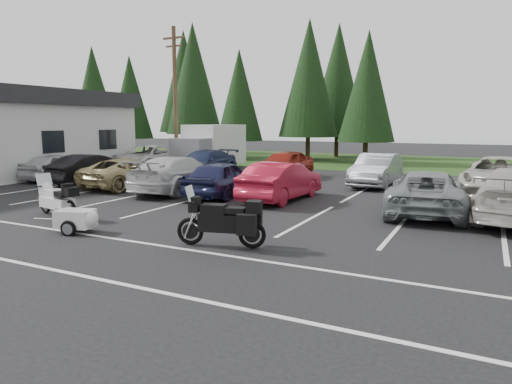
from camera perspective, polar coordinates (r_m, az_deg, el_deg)
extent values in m
plane|color=black|center=(14.91, -6.45, -3.06)|extent=(120.00, 120.00, 0.00)
cube|color=#1C3611|center=(37.19, 14.30, 3.73)|extent=(80.00, 16.00, 0.01)
cube|color=slate|center=(67.38, 23.49, 5.35)|extent=(70.00, 50.00, 0.02)
cylinder|color=#473321|center=(30.22, -10.05, 11.33)|extent=(0.26, 0.26, 9.00)
cube|color=#473321|center=(30.64, -10.25, 18.44)|extent=(1.60, 0.12, 0.12)
cube|color=#473321|center=(30.56, -10.22, 17.52)|extent=(1.20, 0.10, 0.10)
cube|color=silver|center=(16.59, -2.66, -1.82)|extent=(32.00, 16.00, 0.01)
cylinder|color=#332316|center=(50.06, -19.35, 6.13)|extent=(0.36, 0.36, 2.50)
cone|color=black|center=(50.13, -19.63, 11.83)|extent=(4.58, 4.58, 8.84)
cylinder|color=#332316|center=(44.96, -15.19, 5.87)|extent=(0.36, 0.36, 2.16)
cone|color=black|center=(44.98, -15.41, 11.37)|extent=(3.96, 3.96, 7.65)
cylinder|color=#332316|center=(42.49, -7.68, 6.37)|extent=(0.36, 0.36, 2.78)
cone|color=black|center=(42.64, -7.84, 13.86)|extent=(5.10, 5.10, 9.86)
cylinder|color=#332316|center=(38.42, -2.06, 5.71)|extent=(0.36, 0.36, 2.11)
cone|color=black|center=(38.44, -2.09, 12.01)|extent=(3.87, 3.87, 7.48)
cylinder|color=#332316|center=(37.47, 6.49, 5.97)|extent=(0.36, 0.36, 2.62)
cone|color=black|center=(37.60, 6.63, 13.96)|extent=(4.80, 4.80, 9.27)
cylinder|color=#332316|center=(34.79, 13.50, 5.29)|extent=(0.36, 0.36, 2.26)
cone|color=black|center=(34.83, 13.77, 12.72)|extent=(4.14, 4.14, 7.99)
cylinder|color=#332316|center=(48.22, -8.79, 6.66)|extent=(0.36, 0.36, 2.88)
cone|color=black|center=(48.37, -8.95, 13.49)|extent=(5.28, 5.28, 10.20)
cylinder|color=#332316|center=(41.51, 10.02, 6.21)|extent=(0.36, 0.36, 2.71)
cone|color=black|center=(41.65, 10.22, 13.69)|extent=(4.97, 4.97, 9.61)
imported|color=silver|center=(26.50, -23.51, 2.95)|extent=(2.08, 4.34, 1.43)
imported|color=black|center=(24.04, -19.72, 2.71)|extent=(1.91, 4.60, 1.48)
imported|color=#9B8B5A|center=(22.30, -15.48, 2.34)|extent=(2.54, 5.06, 1.37)
imported|color=beige|center=(20.32, -9.62, 2.24)|extent=(2.52, 5.56, 1.58)
imported|color=#1A1D41|center=(18.87, -4.37, 1.72)|extent=(2.18, 4.53, 1.49)
imported|color=maroon|center=(17.88, 3.20, 1.37)|extent=(1.80, 4.64, 1.51)
imported|color=gray|center=(16.18, 20.53, -0.05)|extent=(2.86, 5.38, 1.44)
imported|color=silver|center=(29.76, -13.51, 4.15)|extent=(3.23, 6.04, 1.61)
imported|color=#1B2445|center=(26.23, -6.56, 3.59)|extent=(2.15, 5.08, 1.46)
imported|color=maroon|center=(24.75, 3.54, 3.45)|extent=(2.17, 4.71, 1.56)
imported|color=gray|center=(22.74, 14.86, 2.70)|extent=(1.76, 4.73, 1.55)
imported|color=#B9B6AA|center=(21.87, 28.08, 1.80)|extent=(3.14, 5.93, 1.59)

